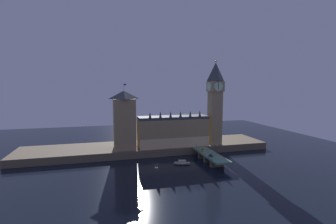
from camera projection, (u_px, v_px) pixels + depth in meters
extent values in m
plane|color=black|center=(156.00, 164.00, 184.52)|extent=(400.00, 400.00, 0.00)
cube|color=brown|center=(147.00, 148.00, 221.68)|extent=(220.00, 42.00, 6.21)
cube|color=#9E845B|center=(173.00, 132.00, 216.52)|extent=(62.05, 18.05, 24.12)
cube|color=beige|center=(176.00, 143.00, 208.54)|extent=(62.05, 0.20, 8.68)
cube|color=#383D42|center=(173.00, 117.00, 215.14)|extent=(62.05, 16.61, 2.40)
cone|color=#383D42|center=(150.00, 115.00, 201.70)|extent=(2.40, 2.40, 5.31)
cone|color=#383D42|center=(160.00, 115.00, 203.96)|extent=(2.40, 2.40, 5.31)
cone|color=#383D42|center=(171.00, 114.00, 206.23)|extent=(2.40, 2.40, 5.31)
cone|color=#383D42|center=(181.00, 114.00, 208.49)|extent=(2.40, 2.40, 5.31)
cone|color=#383D42|center=(190.00, 114.00, 210.75)|extent=(2.40, 2.40, 5.31)
cone|color=#383D42|center=(200.00, 113.00, 213.02)|extent=(2.40, 2.40, 5.31)
cube|color=#9E845B|center=(215.00, 118.00, 222.51)|extent=(10.41, 10.41, 48.05)
cube|color=#9E845B|center=(215.00, 86.00, 219.51)|extent=(12.28, 12.28, 9.30)
cylinder|color=#B7E5B7|center=(219.00, 86.00, 213.49)|extent=(8.13, 0.25, 8.13)
cylinder|color=#B7E5B7|center=(212.00, 86.00, 225.53)|extent=(8.13, 0.25, 8.13)
cylinder|color=#B7E5B7|center=(222.00, 86.00, 221.11)|extent=(0.25, 8.13, 8.13)
cylinder|color=#B7E5B7|center=(209.00, 86.00, 217.91)|extent=(0.25, 8.13, 8.13)
cube|color=black|center=(219.00, 86.00, 213.24)|extent=(0.36, 0.10, 6.10)
pyramid|color=#383D42|center=(216.00, 72.00, 218.14)|extent=(12.28, 12.28, 16.85)
sphere|color=gold|center=(216.00, 61.00, 217.17)|extent=(1.60, 1.60, 1.60)
cube|color=#9E845B|center=(124.00, 124.00, 205.51)|extent=(17.79, 17.79, 42.43)
pyramid|color=#383D42|center=(124.00, 95.00, 202.94)|extent=(18.14, 18.14, 6.75)
cylinder|color=#99999E|center=(124.00, 87.00, 202.27)|extent=(0.24, 0.24, 6.00)
cube|color=navy|center=(125.00, 85.00, 202.33)|extent=(2.00, 0.08, 1.20)
cube|color=slate|center=(210.00, 155.00, 189.87)|extent=(12.19, 46.00, 1.40)
cube|color=brown|center=(217.00, 163.00, 179.16)|extent=(10.36, 3.20, 5.06)
cube|color=brown|center=(210.00, 159.00, 190.21)|extent=(10.36, 3.20, 5.06)
cube|color=brown|center=(204.00, 155.00, 201.26)|extent=(10.36, 3.20, 5.06)
cube|color=yellow|center=(203.00, 150.00, 197.82)|extent=(1.84, 4.41, 0.90)
cube|color=black|center=(203.00, 150.00, 197.75)|extent=(1.51, 1.98, 0.45)
cylinder|color=black|center=(201.00, 150.00, 198.94)|extent=(0.22, 0.64, 0.64)
cylinder|color=black|center=(203.00, 150.00, 199.39)|extent=(0.22, 0.64, 0.64)
cylinder|color=black|center=(202.00, 151.00, 196.31)|extent=(0.22, 0.64, 0.64)
cylinder|color=black|center=(204.00, 151.00, 196.76)|extent=(0.22, 0.64, 0.64)
cube|color=#235633|center=(211.00, 156.00, 182.58)|extent=(1.89, 4.31, 0.74)
cube|color=black|center=(211.00, 155.00, 182.51)|extent=(1.55, 1.94, 0.45)
cylinder|color=black|center=(209.00, 156.00, 183.66)|extent=(0.22, 0.64, 0.64)
cylinder|color=black|center=(211.00, 155.00, 184.11)|extent=(0.22, 0.64, 0.64)
cylinder|color=black|center=(211.00, 157.00, 181.09)|extent=(0.22, 0.64, 0.64)
cylinder|color=black|center=(213.00, 156.00, 181.55)|extent=(0.22, 0.64, 0.64)
cylinder|color=black|center=(209.00, 157.00, 180.26)|extent=(0.28, 0.28, 0.81)
cylinder|color=maroon|center=(209.00, 156.00, 180.18)|extent=(0.38, 0.38, 0.67)
sphere|color=tan|center=(209.00, 155.00, 180.14)|extent=(0.22, 0.22, 0.22)
cylinder|color=black|center=(219.00, 154.00, 186.93)|extent=(0.28, 0.28, 0.83)
cylinder|color=#47384C|center=(219.00, 153.00, 186.85)|extent=(0.38, 0.38, 0.70)
sphere|color=tan|center=(219.00, 153.00, 186.80)|extent=(0.23, 0.23, 0.23)
cylinder|color=black|center=(198.00, 150.00, 199.71)|extent=(0.28, 0.28, 0.77)
cylinder|color=maroon|center=(198.00, 149.00, 199.64)|extent=(0.38, 0.38, 0.64)
sphere|color=tan|center=(198.00, 149.00, 199.59)|extent=(0.21, 0.21, 0.21)
cylinder|color=#2D3333|center=(212.00, 160.00, 174.15)|extent=(0.56, 0.56, 0.50)
cylinder|color=#2D3333|center=(212.00, 156.00, 173.85)|extent=(0.18, 0.18, 5.35)
sphere|color=#F9E5A3|center=(212.00, 151.00, 173.51)|extent=(0.60, 0.60, 0.60)
sphere|color=#F9E5A3|center=(211.00, 152.00, 173.43)|extent=(0.44, 0.44, 0.44)
sphere|color=#F9E5A3|center=(212.00, 152.00, 173.66)|extent=(0.44, 0.44, 0.44)
cylinder|color=#2D3333|center=(217.00, 153.00, 191.24)|extent=(0.56, 0.56, 0.50)
cylinder|color=#2D3333|center=(217.00, 149.00, 190.92)|extent=(0.18, 0.18, 5.71)
sphere|color=#F9E5A3|center=(217.00, 145.00, 190.56)|extent=(0.60, 0.60, 0.60)
sphere|color=#F9E5A3|center=(217.00, 145.00, 190.48)|extent=(0.44, 0.44, 0.44)
sphere|color=#F9E5A3|center=(218.00, 145.00, 190.71)|extent=(0.44, 0.44, 0.44)
cylinder|color=#2D3333|center=(197.00, 149.00, 202.45)|extent=(0.56, 0.56, 0.50)
cylinder|color=#2D3333|center=(197.00, 146.00, 202.18)|extent=(0.18, 0.18, 4.57)
sphere|color=#F9E5A3|center=(197.00, 143.00, 201.89)|extent=(0.60, 0.60, 0.60)
sphere|color=#F9E5A3|center=(196.00, 143.00, 201.81)|extent=(0.44, 0.44, 0.44)
sphere|color=#F9E5A3|center=(197.00, 143.00, 202.04)|extent=(0.44, 0.44, 0.44)
ellipsoid|color=#B2A893|center=(182.00, 163.00, 183.91)|extent=(13.37, 7.00, 1.70)
cube|color=tan|center=(182.00, 162.00, 183.82)|extent=(11.68, 5.88, 0.24)
cube|color=#B7B2A8|center=(182.00, 161.00, 183.72)|extent=(6.18, 3.75, 1.70)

